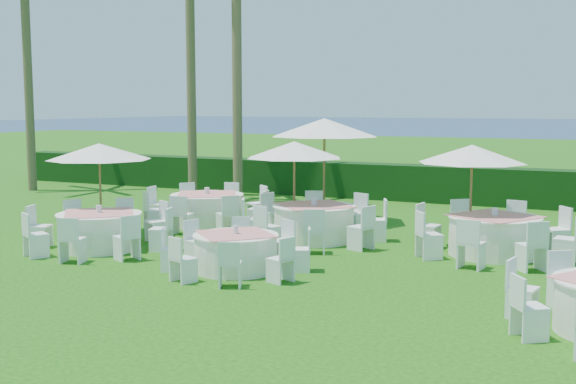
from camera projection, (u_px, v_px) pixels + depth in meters
name	position (u px, v px, depth m)	size (l,w,h in m)	color
ground	(259.00, 279.00, 13.30)	(120.00, 120.00, 0.00)	#144E0D
hedge	(424.00, 183.00, 24.02)	(34.00, 1.00, 1.20)	black
banquet_table_a	(100.00, 230.00, 16.05)	(3.24, 3.24, 0.99)	white
banquet_table_b	(236.00, 251.00, 13.93)	(2.83, 2.83, 0.89)	white
banquet_table_d	(207.00, 209.00, 19.23)	(3.40, 3.40, 1.02)	white
banquet_table_e	(314.00, 222.00, 17.04)	(3.33, 3.33, 1.02)	white
banquet_table_f	(494.00, 234.00, 15.36)	(3.45, 3.45, 1.03)	white
umbrella_a	(99.00, 152.00, 17.40)	(2.50, 2.50, 2.27)	brown
umbrella_b	(294.00, 150.00, 17.48)	(2.39, 2.39, 2.32)	brown
umbrella_c	(324.00, 127.00, 19.47)	(2.99, 2.99, 2.84)	brown
umbrella_d	(472.00, 154.00, 15.85)	(2.38, 2.38, 2.33)	brown
palm_a	(190.00, 40.00, 25.08)	(4.34, 4.30, 9.91)	brown
palm_b	(237.00, 69.00, 23.57)	(4.40, 3.95, 7.86)	brown
palm_f	(28.00, 66.00, 26.61)	(4.23, 4.38, 8.33)	brown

